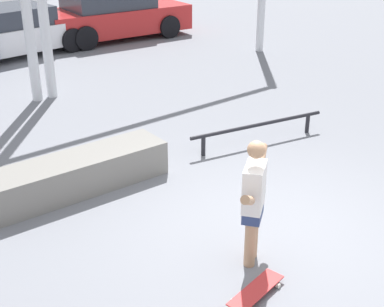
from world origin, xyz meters
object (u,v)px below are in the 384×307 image
Objects in this scene: skateboard at (256,291)px; grind_rail at (258,127)px; grind_box at (75,174)px; parked_car_white at (8,32)px; parked_car_red at (113,15)px; skateboarder at (254,198)px.

grind_rail is (2.78, 2.69, 0.22)m from skateboard.
grind_box reaches higher than skateboard.
skateboard is 0.18× the size of parked_car_white.
grind_rail is 0.57× the size of parked_car_white.
parked_car_white is at bearing -175.77° from parked_car_red.
grind_rail is at bearing -100.79° from parked_car_red.
grind_rail is at bearing 33.61° from skateboard.
grind_box is at bearing 171.68° from grind_rail.
grind_box is 9.46m from parked_car_red.
grind_box reaches higher than grind_rail.
grind_box is 1.07× the size of grind_rail.
skateboard is 0.29× the size of grind_box.
skateboarder is 0.59× the size of grind_rail.
skateboarder is at bearing -75.04° from grind_box.
skateboarder is 3.31m from grind_rail.
grind_rail is at bearing 6.79° from skateboarder.
parked_car_red is (2.30, 8.20, 0.40)m from grind_rail.
grind_box is at bearing -120.07° from parked_car_red.
skateboarder is at bearing -137.05° from grind_rail.
skateboard is 11.11m from parked_car_white.
grind_rail is (2.40, 2.23, -0.51)m from skateboarder.
skateboarder reaches higher than parked_car_red.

